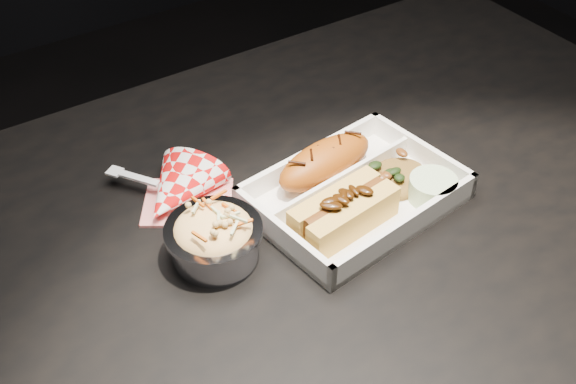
# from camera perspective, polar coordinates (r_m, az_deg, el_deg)

# --- Properties ---
(dining_table) EXTENTS (1.20, 0.80, 0.75)m
(dining_table) POSITION_cam_1_polar(r_m,az_deg,el_deg) (0.96, 2.78, -5.71)
(dining_table) COLOR black
(dining_table) RESTS_ON ground
(food_tray) EXTENTS (0.27, 0.21, 0.04)m
(food_tray) POSITION_cam_1_polar(r_m,az_deg,el_deg) (0.91, 5.25, -0.38)
(food_tray) COLOR white
(food_tray) RESTS_ON dining_table
(fried_pastry) EXTENTS (0.15, 0.08, 0.05)m
(fried_pastry) POSITION_cam_1_polar(r_m,az_deg,el_deg) (0.93, 2.95, 2.40)
(fried_pastry) COLOR #9F4A0F
(fried_pastry) RESTS_ON food_tray
(hotdog) EXTENTS (0.14, 0.07, 0.06)m
(hotdog) POSITION_cam_1_polar(r_m,az_deg,el_deg) (0.86, 4.45, -1.42)
(hotdog) COLOR #E7B44E
(hotdog) RESTS_ON food_tray
(fried_rice_mound) EXTENTS (0.10, 0.09, 0.03)m
(fried_rice_mound) POSITION_cam_1_polar(r_m,az_deg,el_deg) (0.93, 8.65, 1.57)
(fried_rice_mound) COLOR olive
(fried_rice_mound) RESTS_ON food_tray
(cupcake_liner) EXTENTS (0.06, 0.06, 0.03)m
(cupcake_liner) POSITION_cam_1_polar(r_m,az_deg,el_deg) (0.92, 11.34, 0.26)
(cupcake_liner) COLOR beige
(cupcake_liner) RESTS_ON food_tray
(foil_coleslaw_cup) EXTENTS (0.11, 0.11, 0.07)m
(foil_coleslaw_cup) POSITION_cam_1_polar(r_m,az_deg,el_deg) (0.83, -5.88, -3.48)
(foil_coleslaw_cup) COLOR silver
(foil_coleslaw_cup) RESTS_ON dining_table
(napkin_fork) EXTENTS (0.15, 0.17, 0.10)m
(napkin_fork) POSITION_cam_1_polar(r_m,az_deg,el_deg) (0.92, -8.82, 0.03)
(napkin_fork) COLOR red
(napkin_fork) RESTS_ON dining_table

